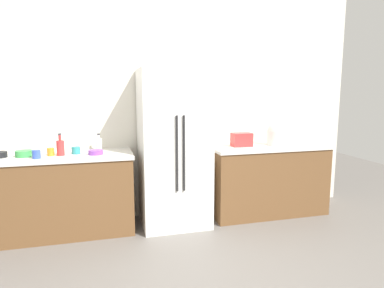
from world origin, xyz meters
The scene contains 14 objects.
ground_plane centered at (0.00, 0.00, 0.00)m, with size 10.50×10.50×0.00m, color slate.
kitchen_back_panel centered at (0.00, 1.75, 1.48)m, with size 5.25×0.10×2.97m, color silver.
counter_left centered at (-1.25, 1.38, 0.46)m, with size 1.60×0.65×0.92m.
counter_right centered at (1.31, 1.38, 0.46)m, with size 1.55×0.65×0.92m.
refrigerator centered at (0.04, 1.34, 0.94)m, with size 0.80×0.71×1.88m.
toaster centered at (0.94, 1.39, 1.00)m, with size 0.25×0.16×0.17m, color red.
rice_cooker centered at (1.42, 1.37, 1.06)m, with size 0.24×0.24×0.31m.
bottle_a centered at (-1.24, 1.33, 1.01)m, with size 0.08×0.08×0.25m.
bottle_b centered at (-0.83, 1.55, 1.00)m, with size 0.07×0.07×0.20m.
cup_a centered at (-1.34, 1.36, 0.96)m, with size 0.08×0.08×0.08m, color orange.
cup_b centered at (-1.08, 1.40, 0.96)m, with size 0.10×0.10×0.08m, color teal.
cup_c centered at (-1.46, 1.22, 0.96)m, with size 0.08×0.08×0.09m, color blue.
bowl_a centered at (-0.86, 1.30, 0.94)m, with size 0.16×0.16×0.05m, color purple.
bowl_b centered at (-1.61, 1.37, 0.95)m, with size 0.18×0.18×0.07m, color green.
Camera 1 is at (-0.81, -2.61, 1.63)m, focal length 31.87 mm.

